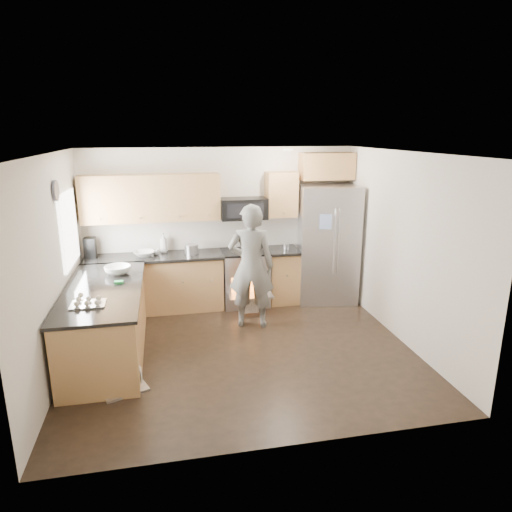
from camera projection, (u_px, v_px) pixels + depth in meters
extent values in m
plane|color=black|center=(242.00, 350.00, 6.16)|extent=(4.50, 4.50, 0.00)
cube|color=beige|center=(221.00, 226.00, 7.70)|extent=(4.50, 0.04, 2.60)
cube|color=beige|center=(280.00, 318.00, 3.92)|extent=(4.50, 0.04, 2.60)
cube|color=beige|center=(53.00, 267.00, 5.38)|extent=(0.04, 4.00, 2.60)
cube|color=beige|center=(403.00, 248.00, 6.24)|extent=(0.04, 4.00, 2.60)
cube|color=white|center=(240.00, 153.00, 5.46)|extent=(4.50, 4.00, 0.04)
cube|color=white|center=(69.00, 229.00, 6.26)|extent=(0.04, 1.00, 1.00)
cylinder|color=beige|center=(288.00, 150.00, 6.68)|extent=(0.14, 0.14, 0.02)
cylinder|color=#474754|center=(56.00, 190.00, 5.58)|extent=(0.03, 0.26, 0.26)
cube|color=#B88349|center=(156.00, 285.00, 7.43)|extent=(2.15, 0.60, 0.87)
cube|color=black|center=(154.00, 257.00, 7.29)|extent=(2.19, 0.64, 0.04)
cube|color=#B88349|center=(282.00, 276.00, 7.84)|extent=(0.50, 0.60, 0.87)
cube|color=black|center=(283.00, 250.00, 7.70)|extent=(0.54, 0.64, 0.04)
cube|color=#B88349|center=(151.00, 198.00, 7.19)|extent=(2.16, 0.33, 0.74)
cube|color=#B88349|center=(281.00, 194.00, 7.59)|extent=(0.50, 0.33, 0.74)
cube|color=#B88349|center=(327.00, 166.00, 7.62)|extent=(0.90, 0.33, 0.44)
imported|color=silver|center=(144.00, 253.00, 7.27)|extent=(0.33, 0.33, 0.08)
imported|color=white|center=(164.00, 243.00, 7.47)|extent=(0.12, 0.12, 0.32)
imported|color=white|center=(156.00, 252.00, 7.35)|extent=(0.11, 0.11, 0.09)
cylinder|color=#B7B7BC|center=(192.00, 249.00, 7.40)|extent=(0.22, 0.22, 0.15)
cube|color=black|center=(90.00, 248.00, 7.14)|extent=(0.17, 0.21, 0.32)
cylinder|color=#B7B7BC|center=(286.00, 247.00, 7.70)|extent=(0.10, 0.10, 0.08)
cube|color=#B88349|center=(106.00, 323.00, 5.94)|extent=(0.90, 2.30, 0.87)
cube|color=black|center=(103.00, 289.00, 5.81)|extent=(0.96, 2.36, 0.04)
imported|color=white|center=(118.00, 270.00, 6.36)|extent=(0.36, 0.36, 0.11)
cube|color=green|center=(119.00, 282.00, 5.97)|extent=(0.11, 0.08, 0.03)
cube|color=#B7B7BC|center=(88.00, 302.00, 5.22)|extent=(0.39, 0.30, 0.08)
cube|color=#B7B7BC|center=(245.00, 278.00, 7.69)|extent=(0.76, 0.62, 0.90)
cube|color=black|center=(245.00, 252.00, 7.57)|extent=(0.76, 0.60, 0.03)
cube|color=orange|center=(249.00, 287.00, 7.41)|extent=(0.56, 0.02, 0.34)
cube|color=#B7B7BC|center=(251.00, 296.00, 7.27)|extent=(0.70, 0.34, 0.03)
cube|color=white|center=(251.00, 305.00, 7.26)|extent=(0.24, 0.03, 0.28)
cube|color=black|center=(243.00, 209.00, 7.49)|extent=(0.76, 0.40, 0.34)
cube|color=#B7B7BC|center=(328.00, 244.00, 7.76)|extent=(1.09, 0.91, 1.99)
cylinder|color=#B7B7BC|center=(335.00, 241.00, 7.35)|extent=(0.03, 0.03, 1.08)
cylinder|color=#B7B7BC|center=(338.00, 241.00, 7.36)|extent=(0.03, 0.03, 1.08)
cube|color=pink|center=(348.00, 253.00, 7.46)|extent=(0.26, 0.05, 0.32)
cube|color=#98B8F4|center=(326.00, 222.00, 7.23)|extent=(0.19, 0.04, 0.24)
imported|color=slate|center=(251.00, 266.00, 6.70)|extent=(0.77, 0.60, 1.86)
cube|color=#B7B7BC|center=(124.00, 388.00, 5.21)|extent=(0.60, 0.54, 0.03)
cylinder|color=white|center=(107.00, 381.00, 5.08)|extent=(0.11, 0.26, 0.27)
cylinder|color=white|center=(118.00, 378.00, 5.14)|extent=(0.11, 0.26, 0.27)
cylinder|color=white|center=(128.00, 375.00, 5.20)|extent=(0.11, 0.26, 0.27)
cylinder|color=white|center=(138.00, 372.00, 5.26)|extent=(0.11, 0.26, 0.27)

